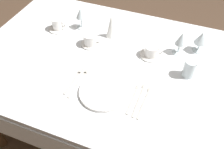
{
  "coord_description": "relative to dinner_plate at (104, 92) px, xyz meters",
  "views": [
    {
      "loc": [
        0.31,
        -0.95,
        1.71
      ],
      "look_at": [
        -0.01,
        -0.12,
        0.76
      ],
      "focal_mm": 37.95,
      "sensor_mm": 36.0,
      "label": 1
    }
  ],
  "objects": [
    {
      "name": "spoon_tea",
      "position": [
        0.22,
        0.04,
        -0.01
      ],
      "size": [
        0.03,
        0.22,
        0.01
      ],
      "color": "beige",
      "rests_on": "dining_table"
    },
    {
      "name": "wine_glass_right",
      "position": [
        0.3,
        0.46,
        0.09
      ],
      "size": [
        0.07,
        0.07,
        0.15
      ],
      "color": "silver",
      "rests_on": "dining_table"
    },
    {
      "name": "dining_table",
      "position": [
        0.01,
        0.24,
        -0.09
      ],
      "size": [
        1.8,
        1.11,
        0.74
      ],
      "color": "white",
      "rests_on": "ground"
    },
    {
      "name": "ground_plane",
      "position": [
        0.01,
        0.24,
        -0.75
      ],
      "size": [
        6.0,
        6.0,
        0.0
      ],
      "primitive_type": "plane",
      "color": "#4C3828"
    },
    {
      "name": "saucer_right",
      "position": [
        -0.23,
        0.33,
        -0.0
      ],
      "size": [
        0.12,
        0.12,
        0.01
      ],
      "primitive_type": "cylinder",
      "color": "white",
      "rests_on": "dining_table"
    },
    {
      "name": "saucer_left",
      "position": [
        -0.5,
        0.4,
        -0.0
      ],
      "size": [
        0.13,
        0.13,
        0.01
      ],
      "primitive_type": "cylinder",
      "color": "white",
      "rests_on": "dining_table"
    },
    {
      "name": "coffee_cup_left",
      "position": [
        -0.5,
        0.4,
        0.04
      ],
      "size": [
        0.1,
        0.08,
        0.07
      ],
      "color": "white",
      "rests_on": "saucer_left"
    },
    {
      "name": "coffee_cup_far",
      "position": [
        0.16,
        0.37,
        0.03
      ],
      "size": [
        0.11,
        0.09,
        0.06
      ],
      "color": "white",
      "rests_on": "saucer_far"
    },
    {
      "name": "fork_outer",
      "position": [
        -0.15,
        0.02,
        -0.01
      ],
      "size": [
        0.03,
        0.23,
        0.0
      ],
      "color": "beige",
      "rests_on": "dining_table"
    },
    {
      "name": "spoon_dessert",
      "position": [
        0.19,
        0.05,
        -0.01
      ],
      "size": [
        0.03,
        0.23,
        0.01
      ],
      "color": "beige",
      "rests_on": "dining_table"
    },
    {
      "name": "coffee_cup_right",
      "position": [
        -0.23,
        0.33,
        0.04
      ],
      "size": [
        0.11,
        0.09,
        0.07
      ],
      "color": "white",
      "rests_on": "saucer_right"
    },
    {
      "name": "wine_glass_centre",
      "position": [
        0.42,
        0.52,
        0.09
      ],
      "size": [
        0.08,
        0.08,
        0.14
      ],
      "color": "silver",
      "rests_on": "dining_table"
    },
    {
      "name": "spoon_soup",
      "position": [
        0.16,
        0.04,
        -0.01
      ],
      "size": [
        0.03,
        0.21,
        0.01
      ],
      "color": "beige",
      "rests_on": "dining_table"
    },
    {
      "name": "wine_glass_left",
      "position": [
        -0.36,
        0.48,
        0.09
      ],
      "size": [
        0.07,
        0.07,
        0.15
      ],
      "color": "silver",
      "rests_on": "dining_table"
    },
    {
      "name": "dinner_plate",
      "position": [
        0.0,
        0.0,
        0.0
      ],
      "size": [
        0.26,
        0.26,
        0.02
      ],
      "primitive_type": "cylinder",
      "color": "white",
      "rests_on": "dining_table"
    },
    {
      "name": "fork_inner",
      "position": [
        -0.19,
        0.03,
        -0.01
      ],
      "size": [
        0.02,
        0.2,
        0.0
      ],
      "color": "beige",
      "rests_on": "dining_table"
    },
    {
      "name": "napkin_folded",
      "position": [
        -0.14,
        0.46,
        0.07
      ],
      "size": [
        0.07,
        0.07,
        0.16
      ],
      "primitive_type": "cone",
      "color": "white",
      "rests_on": "dining_table"
    },
    {
      "name": "saucer_far",
      "position": [
        0.16,
        0.37,
        -0.0
      ],
      "size": [
        0.14,
        0.14,
        0.01
      ],
      "primitive_type": "cylinder",
      "color": "white",
      "rests_on": "dining_table"
    },
    {
      "name": "drink_tumbler",
      "position": [
        0.39,
        0.28,
        0.04
      ],
      "size": [
        0.07,
        0.07,
        0.11
      ],
      "color": "silver",
      "rests_on": "dining_table"
    }
  ]
}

